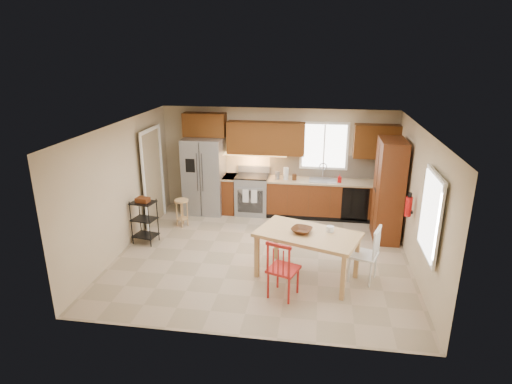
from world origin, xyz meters
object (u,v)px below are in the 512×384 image
object	(u,v)px
fire_extinguisher	(408,207)
pantry	(388,190)
dining_table	(307,256)
table_jar	(330,230)
table_bowl	(302,233)
utility_cart	(145,221)
chair_white	(363,254)
bar_stool	(182,213)
soap_bottle	(340,178)
chair_red	(283,268)
range_stove	(252,195)
refrigerator	(204,176)

from	to	relation	value
fire_extinguisher	pantry	bearing A→B (deg)	100.78
dining_table	table_jar	world-z (taller)	table_jar
dining_table	pantry	bearing A→B (deg)	70.05
table_bowl	utility_cart	distance (m)	3.37
dining_table	chair_white	xyz separation A→B (m)	(0.95, 0.05, 0.08)
dining_table	utility_cart	world-z (taller)	utility_cart
table_jar	bar_stool	world-z (taller)	table_jar
soap_bottle	table_jar	world-z (taller)	soap_bottle
table_jar	utility_cart	world-z (taller)	table_jar
chair_red	chair_white	distance (m)	1.48
dining_table	table_jar	size ratio (longest dim) A/B	10.80
soap_bottle	chair_white	distance (m)	2.82
pantry	utility_cart	xyz separation A→B (m)	(-4.89, -0.97, -0.59)
utility_cart	table_bowl	bearing A→B (deg)	-6.20
bar_stool	soap_bottle	bearing A→B (deg)	12.70
range_stove	utility_cart	bearing A→B (deg)	-134.31
chair_white	table_bowl	world-z (taller)	chair_white
table_bowl	table_jar	world-z (taller)	table_jar
refrigerator	table_bowl	world-z (taller)	refrigerator
refrigerator	pantry	world-z (taller)	pantry
bar_stool	refrigerator	bearing A→B (deg)	71.67
utility_cart	range_stove	bearing A→B (deg)	55.64
pantry	fire_extinguisher	xyz separation A→B (m)	(0.20, -1.05, 0.05)
dining_table	chair_white	distance (m)	0.96
dining_table	chair_white	world-z (taller)	chair_white
pantry	chair_red	bearing A→B (deg)	-126.85
chair_red	dining_table	bearing A→B (deg)	81.15
chair_white	utility_cart	xyz separation A→B (m)	(-4.28, 0.88, -0.04)
pantry	table_jar	world-z (taller)	pantry
pantry	range_stove	bearing A→B (deg)	161.71
fire_extinguisher	dining_table	xyz separation A→B (m)	(-1.76, -0.85, -0.69)
fire_extinguisher	soap_bottle	bearing A→B (deg)	120.53
range_stove	table_bowl	distance (m)	3.19
table_jar	bar_stool	xyz separation A→B (m)	(-3.21, 1.75, -0.55)
refrigerator	chair_white	world-z (taller)	refrigerator
fire_extinguisher	table_jar	bearing A→B (deg)	-151.79
range_stove	chair_white	world-z (taller)	chair_white
table_jar	fire_extinguisher	bearing A→B (deg)	28.21
range_stove	fire_extinguisher	xyz separation A→B (m)	(3.18, -2.04, 0.64)
range_stove	chair_red	xyz separation A→B (m)	(1.07, -3.54, 0.04)
range_stove	chair_red	distance (m)	3.70
utility_cart	refrigerator	bearing A→B (deg)	78.13
range_stove	soap_bottle	xyz separation A→B (m)	(2.03, -0.08, 0.54)
refrigerator	bar_stool	size ratio (longest dim) A/B	2.89
range_stove	fire_extinguisher	bearing A→B (deg)	-32.62
pantry	fire_extinguisher	world-z (taller)	pantry
range_stove	chair_red	world-z (taller)	chair_red
pantry	table_jar	size ratio (longest dim) A/B	13.40
soap_bottle	chair_white	size ratio (longest dim) A/B	0.19
soap_bottle	table_bowl	world-z (taller)	soap_bottle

